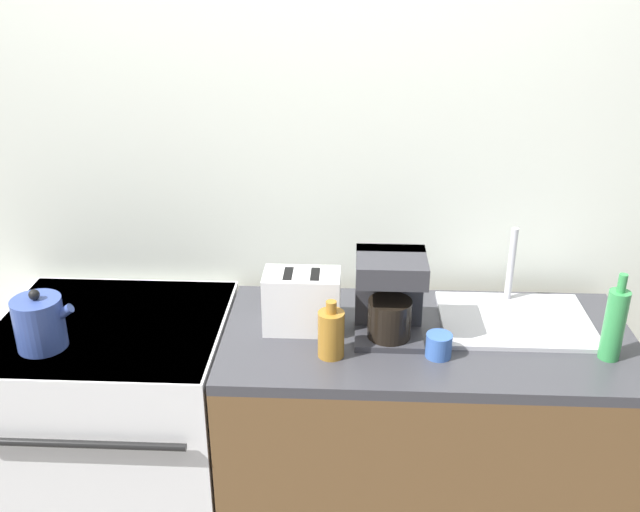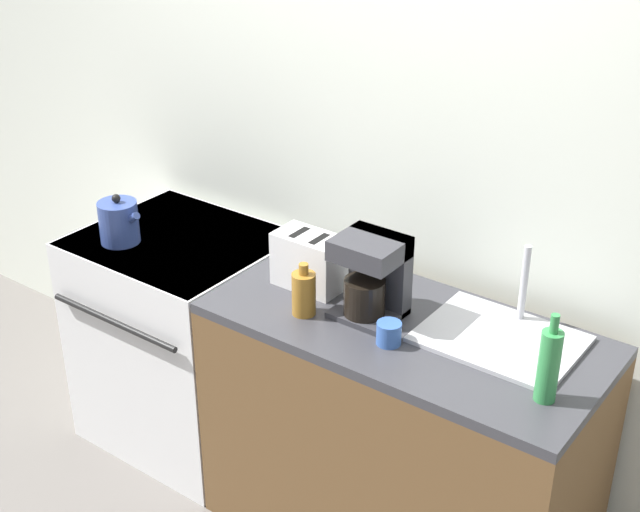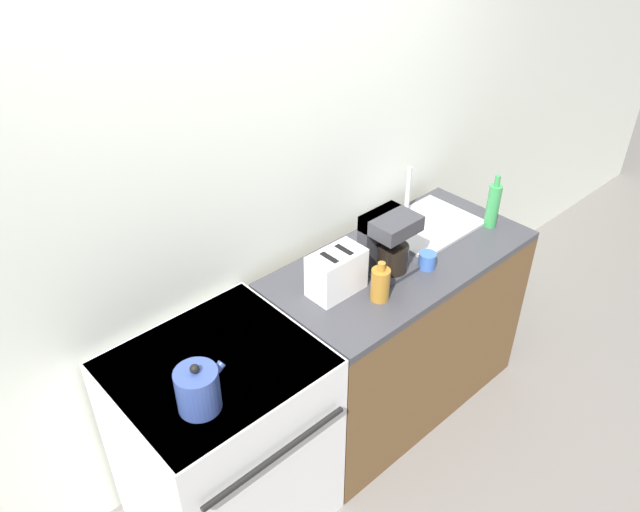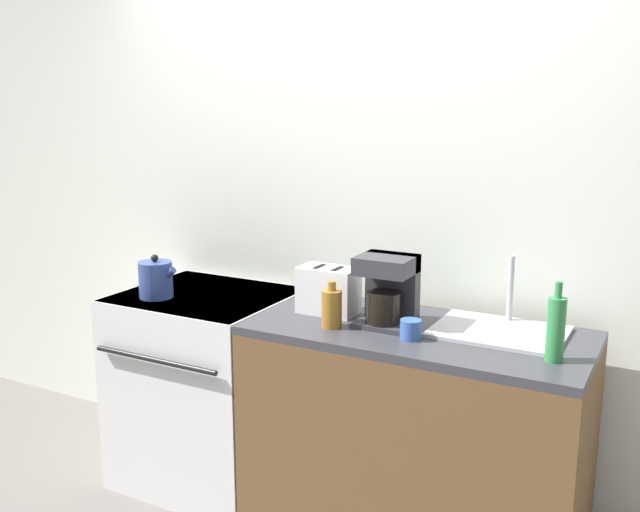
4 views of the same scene
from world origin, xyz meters
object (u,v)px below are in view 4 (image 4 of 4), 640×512
coffee_maker (388,288)px  bottle_amber (332,308)px  kettle (156,279)px  stove (208,385)px  bottle_green (556,328)px  cup_blue (411,329)px  toaster (328,290)px

coffee_maker → bottle_amber: coffee_maker is taller
kettle → bottle_amber: (0.90, -0.01, -0.01)m
stove → bottle_green: size_ratio=3.28×
coffee_maker → stove: bearing=178.7°
bottle_amber → bottle_green: bottle_green is taller
coffee_maker → cup_blue: coffee_maker is taller
stove → coffee_maker: coffee_maker is taller
toaster → bottle_green: 0.96m
toaster → bottle_amber: (0.10, -0.16, -0.02)m
bottle_green → toaster: bearing=171.9°
stove → kettle: bearing=-137.0°
toaster → bottle_green: size_ratio=0.87×
kettle → toaster: size_ratio=0.81×
coffee_maker → cup_blue: 0.22m
stove → toaster: 0.85m
coffee_maker → bottle_green: (0.67, -0.11, -0.03)m
stove → cup_blue: 1.19m
stove → toaster: bearing=0.6°
toaster → coffee_maker: size_ratio=0.86×
stove → bottle_amber: (0.74, -0.16, 0.53)m
bottle_green → cup_blue: 0.53m
stove → cup_blue: cup_blue is taller
kettle → bottle_amber: size_ratio=1.07×
stove → bottle_green: bottle_green is taller
coffee_maker → kettle: bearing=-173.3°
coffee_maker → toaster: bearing=174.4°
coffee_maker → bottle_amber: bearing=-143.0°
bottle_green → bottle_amber: bearing=-178.1°
coffee_maker → cup_blue: size_ratio=3.55×
bottle_amber → cup_blue: 0.33m
stove → kettle: kettle is taller
stove → kettle: (-0.16, -0.15, 0.54)m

